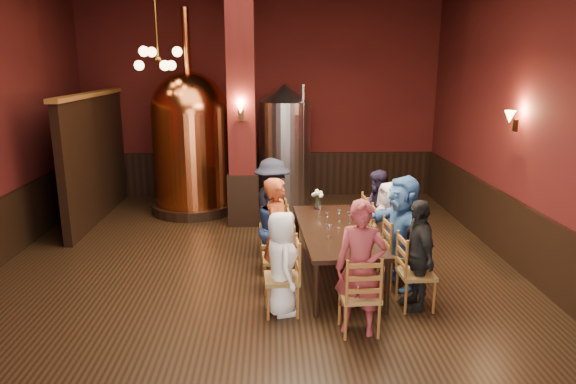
{
  "coord_description": "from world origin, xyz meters",
  "views": [
    {
      "loc": [
        0.24,
        -6.77,
        3.04
      ],
      "look_at": [
        0.47,
        0.2,
        1.27
      ],
      "focal_mm": 32.0,
      "sensor_mm": 36.0,
      "label": 1
    }
  ],
  "objects_px": {
    "steel_vessel": "(285,146)",
    "person_1": "(278,235)",
    "person_0": "(282,263)",
    "person_2": "(275,228)",
    "rose_vase": "(318,196)",
    "dining_table": "(336,232)",
    "copper_kettle": "(191,141)"
  },
  "relations": [
    {
      "from": "person_2",
      "to": "rose_vase",
      "type": "bearing_deg",
      "value": -45.95
    },
    {
      "from": "steel_vessel",
      "to": "rose_vase",
      "type": "relative_size",
      "value": 8.17
    },
    {
      "from": "dining_table",
      "to": "person_2",
      "type": "xyz_separation_m",
      "value": [
        -0.87,
        0.28,
        -0.03
      ]
    },
    {
      "from": "copper_kettle",
      "to": "steel_vessel",
      "type": "relative_size",
      "value": 1.56
    },
    {
      "from": "dining_table",
      "to": "person_0",
      "type": "xyz_separation_m",
      "value": [
        -0.8,
        -1.04,
        -0.03
      ]
    },
    {
      "from": "dining_table",
      "to": "steel_vessel",
      "type": "relative_size",
      "value": 0.94
    },
    {
      "from": "person_1",
      "to": "rose_vase",
      "type": "height_order",
      "value": "person_1"
    },
    {
      "from": "person_0",
      "to": "steel_vessel",
      "type": "bearing_deg",
      "value": -11.31
    },
    {
      "from": "copper_kettle",
      "to": "rose_vase",
      "type": "xyz_separation_m",
      "value": [
        2.38,
        -2.53,
        -0.52
      ]
    },
    {
      "from": "person_2",
      "to": "dining_table",
      "type": "bearing_deg",
      "value": -109.76
    },
    {
      "from": "person_2",
      "to": "rose_vase",
      "type": "xyz_separation_m",
      "value": [
        0.69,
        0.71,
        0.3
      ]
    },
    {
      "from": "person_1",
      "to": "rose_vase",
      "type": "distance_m",
      "value": 1.53
    },
    {
      "from": "copper_kettle",
      "to": "rose_vase",
      "type": "height_order",
      "value": "copper_kettle"
    },
    {
      "from": "steel_vessel",
      "to": "person_1",
      "type": "bearing_deg",
      "value": -92.76
    },
    {
      "from": "dining_table",
      "to": "steel_vessel",
      "type": "distance_m",
      "value": 3.96
    },
    {
      "from": "person_0",
      "to": "person_2",
      "type": "xyz_separation_m",
      "value": [
        -0.07,
        1.33,
        0.01
      ]
    },
    {
      "from": "person_0",
      "to": "rose_vase",
      "type": "xyz_separation_m",
      "value": [
        0.62,
        2.04,
        0.3
      ]
    },
    {
      "from": "person_1",
      "to": "steel_vessel",
      "type": "height_order",
      "value": "steel_vessel"
    },
    {
      "from": "dining_table",
      "to": "person_2",
      "type": "distance_m",
      "value": 0.91
    },
    {
      "from": "person_2",
      "to": "steel_vessel",
      "type": "xyz_separation_m",
      "value": [
        0.24,
        3.58,
        0.64
      ]
    },
    {
      "from": "person_1",
      "to": "steel_vessel",
      "type": "bearing_deg",
      "value": 15.01
    },
    {
      "from": "person_1",
      "to": "rose_vase",
      "type": "relative_size",
      "value": 4.93
    },
    {
      "from": "person_0",
      "to": "rose_vase",
      "type": "height_order",
      "value": "person_0"
    },
    {
      "from": "person_1",
      "to": "person_2",
      "type": "bearing_deg",
      "value": 20.83
    },
    {
      "from": "dining_table",
      "to": "copper_kettle",
      "type": "xyz_separation_m",
      "value": [
        -2.55,
        3.52,
        0.79
      ]
    },
    {
      "from": "copper_kettle",
      "to": "steel_vessel",
      "type": "height_order",
      "value": "copper_kettle"
    },
    {
      "from": "person_0",
      "to": "steel_vessel",
      "type": "distance_m",
      "value": 4.95
    },
    {
      "from": "dining_table",
      "to": "person_1",
      "type": "relative_size",
      "value": 1.56
    },
    {
      "from": "person_1",
      "to": "copper_kettle",
      "type": "relative_size",
      "value": 0.39
    },
    {
      "from": "person_1",
      "to": "steel_vessel",
      "type": "xyz_separation_m",
      "value": [
        0.2,
        4.23,
        0.52
      ]
    },
    {
      "from": "person_1",
      "to": "rose_vase",
      "type": "bearing_deg",
      "value": -7.89
    },
    {
      "from": "person_2",
      "to": "copper_kettle",
      "type": "height_order",
      "value": "copper_kettle"
    }
  ]
}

